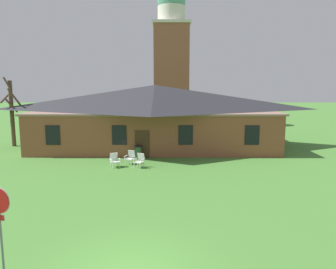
% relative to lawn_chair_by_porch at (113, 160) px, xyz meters
% --- Properties ---
extents(brick_building, '(21.15, 10.40, 5.57)m').
position_rel_lawn_chair_by_porch_xyz_m(brick_building, '(2.45, 7.91, 2.34)').
color(brick_building, brown).
rests_on(brick_building, ground).
extents(dome_tower, '(5.18, 5.18, 19.82)m').
position_rel_lawn_chair_by_porch_xyz_m(dome_tower, '(4.12, 24.77, 8.59)').
color(dome_tower, '#93563D').
rests_on(dome_tower, ground).
extents(lawn_chair_by_porch, '(0.82, 0.85, 0.96)m').
position_rel_lawn_chair_by_porch_xyz_m(lawn_chair_by_porch, '(0.00, 0.00, 0.00)').
color(lawn_chair_by_porch, white).
rests_on(lawn_chair_by_porch, ground).
extents(lawn_chair_near_door, '(0.78, 0.82, 0.96)m').
position_rel_lawn_chair_by_porch_xyz_m(lawn_chair_near_door, '(0.98, 0.88, 0.00)').
color(lawn_chair_near_door, white).
rests_on(lawn_chair_near_door, ground).
extents(lawn_chair_left_end, '(0.81, 0.84, 0.96)m').
position_rel_lawn_chair_by_porch_xyz_m(lawn_chair_left_end, '(1.72, -0.07, 0.00)').
color(lawn_chair_left_end, silver).
rests_on(lawn_chair_left_end, ground).
extents(bare_tree_beside_building, '(1.80, 1.77, 6.28)m').
position_rel_lawn_chair_by_porch_xyz_m(bare_tree_beside_building, '(-10.54, 7.70, 2.76)').
color(bare_tree_beside_building, brown).
rests_on(bare_tree_beside_building, ground).
extents(trash_bin, '(0.56, 0.56, 0.98)m').
position_rel_lawn_chair_by_porch_xyz_m(trash_bin, '(1.37, 2.61, -0.00)').
color(trash_bin, '#335638').
rests_on(trash_bin, ground).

